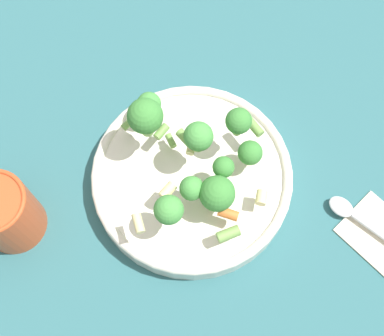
{
  "coord_description": "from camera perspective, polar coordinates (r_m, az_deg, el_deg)",
  "views": [
    {
      "loc": [
        -0.15,
        -0.21,
        0.71
      ],
      "look_at": [
        0.0,
        0.0,
        0.06
      ],
      "focal_mm": 50.0,
      "sensor_mm": 36.0,
      "label": 1
    }
  ],
  "objects": [
    {
      "name": "pasta_salad",
      "position": [
        0.67,
        0.06,
        1.3
      ],
      "size": [
        0.21,
        0.23,
        0.1
      ],
      "color": "#8CB766",
      "rests_on": "bowl"
    },
    {
      "name": "cup",
      "position": [
        0.73,
        -19.41,
        -4.54
      ],
      "size": [
        0.08,
        0.08,
        0.11
      ],
      "color": "#CC4C23",
      "rests_on": "ground_plane"
    },
    {
      "name": "ground_plane",
      "position": [
        0.76,
        -0.0,
        -1.58
      ],
      "size": [
        3.0,
        3.0,
        0.0
      ],
      "primitive_type": "plane",
      "color": "#2D6066"
    },
    {
      "name": "spoon",
      "position": [
        0.77,
        18.33,
        -5.95
      ],
      "size": [
        0.07,
        0.19,
        0.01
      ],
      "rotation": [
        0.0,
        0.0,
        8.13
      ],
      "color": "silver",
      "rests_on": "napkin"
    },
    {
      "name": "bowl",
      "position": [
        0.74,
        -0.0,
        -1.02
      ],
      "size": [
        0.28,
        0.28,
        0.04
      ],
      "color": "silver",
      "rests_on": "ground_plane"
    }
  ]
}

